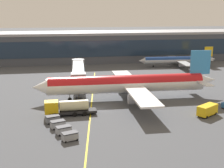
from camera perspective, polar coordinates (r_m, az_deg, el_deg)
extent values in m
plane|color=#47494F|center=(69.60, -2.58, -4.64)|extent=(700.00, 700.00, 0.00)
cube|color=yellow|center=(71.35, -3.87, -4.20)|extent=(11.05, 79.31, 0.01)
cube|color=#424751|center=(135.21, -11.40, 6.47)|extent=(172.96, 19.32, 11.65)
cube|color=#1E2D42|center=(125.50, -11.52, 6.22)|extent=(167.77, 0.16, 6.52)
cube|color=#99999E|center=(134.62, -11.53, 9.15)|extent=(176.42, 19.71, 1.00)
cylinder|color=white|center=(76.32, 2.70, -0.06)|extent=(39.06, 4.75, 4.05)
cylinder|color=red|center=(76.24, 2.70, 0.20)|extent=(38.28, 4.58, 3.89)
cone|color=white|center=(75.15, -13.14, -0.62)|extent=(4.12, 3.92, 3.84)
cone|color=white|center=(82.93, 17.16, 0.72)|extent=(4.92, 3.53, 3.44)
cube|color=#388CD1|center=(81.18, 16.04, 3.89)|extent=(5.27, 0.46, 6.07)
cube|color=white|center=(78.21, 16.71, 0.16)|extent=(2.12, 6.51, 0.24)
cube|color=white|center=(85.41, 14.43, 1.40)|extent=(2.12, 6.51, 0.24)
cube|color=white|center=(67.09, 5.66, -2.28)|extent=(5.10, 16.46, 0.40)
cube|color=white|center=(86.45, 2.35, 1.34)|extent=(5.10, 16.46, 0.40)
cylinder|color=#939399|center=(70.00, 4.25, -2.79)|extent=(3.16, 2.28, 2.23)
cylinder|color=#939399|center=(83.75, 2.05, -0.05)|extent=(3.16, 2.28, 2.23)
cylinder|color=black|center=(75.74, -7.81, -2.85)|extent=(1.01, 0.42, 1.00)
cylinder|color=slate|center=(75.50, -7.84, -2.21)|extent=(0.20, 0.20, 1.76)
cylinder|color=black|center=(75.93, 4.67, -2.73)|extent=(1.01, 0.42, 1.00)
cylinder|color=slate|center=(75.69, 4.69, -2.09)|extent=(0.20, 0.20, 1.76)
cylinder|color=black|center=(79.34, 4.07, -2.01)|extent=(1.01, 0.42, 1.00)
cylinder|color=slate|center=(79.11, 4.08, -1.39)|extent=(0.20, 0.20, 1.76)
cube|color=#B2B7BC|center=(87.45, -6.25, 2.48)|extent=(4.32, 22.03, 2.80)
cube|color=#2D84C6|center=(87.45, -6.22, 2.48)|extent=(4.22, 18.54, 1.54)
cube|color=#9EA3A8|center=(76.73, -6.23, 0.94)|extent=(3.79, 3.41, 2.94)
cylinder|color=#4C4C51|center=(77.49, -6.17, -1.40)|extent=(0.70, 0.70, 3.68)
cube|color=#262628|center=(77.94, -6.14, -2.60)|extent=(1.91, 1.91, 0.30)
cylinder|color=gray|center=(98.22, -6.27, 3.68)|extent=(3.90, 3.90, 3.08)
cylinder|color=gray|center=(98.81, -6.22, 1.83)|extent=(1.80, 1.80, 3.68)
cube|color=#232326|center=(66.01, -7.24, -5.07)|extent=(10.06, 2.74, 0.50)
cube|color=yellow|center=(65.52, -11.12, -4.21)|extent=(2.86, 2.57, 2.50)
cube|color=black|center=(65.40, -12.25, -3.84)|extent=(0.22, 2.30, 1.12)
cylinder|color=beige|center=(65.62, -7.03, -3.94)|extent=(6.05, 2.35, 2.20)
cylinder|color=black|center=(64.86, -10.56, -5.76)|extent=(1.01, 0.37, 1.00)
cylinder|color=black|center=(67.11, -10.59, -5.11)|extent=(1.01, 0.37, 1.00)
cylinder|color=black|center=(64.99, -6.90, -5.59)|extent=(1.01, 0.37, 1.00)
cylinder|color=black|center=(67.24, -7.05, -4.94)|extent=(1.01, 0.37, 1.00)
cylinder|color=black|center=(65.16, -5.05, -5.49)|extent=(1.01, 0.37, 1.00)
cylinder|color=black|center=(67.40, -5.26, -4.85)|extent=(1.01, 0.37, 1.00)
cylinder|color=black|center=(74.42, 19.76, -4.00)|extent=(0.64, 0.52, 0.60)
cube|color=yellow|center=(67.94, 17.23, -4.55)|extent=(5.34, 4.48, 2.00)
cube|color=black|center=(68.88, 17.78, -4.04)|extent=(2.50, 2.54, 0.60)
cylinder|color=black|center=(70.13, 17.24, -4.85)|extent=(0.64, 0.54, 0.60)
cylinder|color=black|center=(69.27, 18.58, -5.18)|extent=(0.64, 0.54, 0.60)
cylinder|color=black|center=(67.26, 15.71, -5.53)|extent=(0.64, 0.54, 0.60)
cylinder|color=black|center=(66.36, 17.10, -5.88)|extent=(0.64, 0.54, 0.60)
cube|color=gray|center=(53.60, -7.80, -9.58)|extent=(2.94, 2.24, 1.10)
cube|color=#333338|center=(53.33, -7.82, -8.89)|extent=(3.00, 2.29, 0.10)
cylinder|color=black|center=(52.85, -8.56, -10.60)|extent=(0.38, 0.23, 0.36)
cylinder|color=black|center=(54.16, -9.10, -10.01)|extent=(0.38, 0.23, 0.36)
cylinder|color=black|center=(53.51, -6.43, -10.22)|extent=(0.38, 0.23, 0.36)
cylinder|color=black|center=(54.79, -7.02, -9.65)|extent=(0.38, 0.23, 0.36)
cube|color=gray|center=(56.40, -8.95, -8.43)|extent=(2.94, 2.24, 1.10)
cube|color=#333338|center=(56.15, -8.97, -7.76)|extent=(3.00, 2.29, 0.10)
cylinder|color=black|center=(55.65, -9.69, -9.38)|extent=(0.38, 0.23, 0.36)
cylinder|color=black|center=(56.97, -10.18, -8.84)|extent=(0.38, 0.23, 0.36)
cylinder|color=black|center=(56.27, -7.66, -9.04)|extent=(0.38, 0.23, 0.36)
cylinder|color=black|center=(57.58, -8.19, -8.52)|extent=(0.38, 0.23, 0.36)
cube|color=gray|center=(59.24, -9.98, -7.38)|extent=(2.94, 2.24, 1.10)
cube|color=#333338|center=(59.00, -10.01, -6.74)|extent=(3.00, 2.29, 0.10)
cylinder|color=black|center=(58.48, -10.70, -8.27)|extent=(0.38, 0.23, 0.36)
cylinder|color=black|center=(59.82, -11.14, -7.79)|extent=(0.38, 0.23, 0.36)
cylinder|color=black|center=(59.07, -8.76, -7.96)|extent=(0.38, 0.23, 0.36)
cylinder|color=black|center=(60.40, -9.24, -7.49)|extent=(0.38, 0.23, 0.36)
cube|color=#595B60|center=(62.11, -10.92, -6.43)|extent=(2.94, 2.24, 1.10)
cube|color=#333338|center=(61.88, -10.94, -5.82)|extent=(3.00, 2.29, 0.10)
cylinder|color=black|center=(61.35, -11.61, -7.26)|extent=(0.38, 0.23, 0.36)
cylinder|color=black|center=(62.71, -12.01, -6.82)|extent=(0.38, 0.23, 0.36)
cylinder|color=black|center=(61.91, -9.76, -6.98)|extent=(0.38, 0.23, 0.36)
cylinder|color=black|center=(63.26, -10.20, -6.55)|extent=(0.38, 0.23, 0.36)
cylinder|color=#B2B7BC|center=(123.91, 11.95, 4.32)|extent=(26.37, 4.22, 2.57)
cylinder|color=navy|center=(123.88, 11.95, 4.43)|extent=(25.84, 4.08, 2.47)
cone|color=#B2B7BC|center=(120.34, 5.56, 4.29)|extent=(2.72, 2.60, 2.44)
cone|color=#B2B7BC|center=(128.94, 17.97, 4.42)|extent=(3.22, 2.38, 2.19)
cube|color=gold|center=(127.93, 17.44, 5.73)|extent=(3.35, 0.47, 3.86)
cube|color=#B2B7BC|center=(125.78, 17.60, 4.30)|extent=(1.68, 4.20, 0.17)
cube|color=#B2B7BC|center=(130.45, 16.70, 4.66)|extent=(1.68, 4.20, 0.17)
cube|color=#B2B7BC|center=(117.93, 13.44, 3.70)|extent=(4.10, 11.22, 0.28)
cube|color=#B2B7BC|center=(130.67, 11.48, 4.72)|extent=(4.10, 11.22, 0.28)
cylinder|color=#939399|center=(119.70, 12.79, 3.43)|extent=(2.07, 1.54, 1.42)
cylinder|color=#939399|center=(128.72, 11.42, 4.18)|extent=(2.07, 1.54, 1.42)
cylinder|color=black|center=(121.71, 7.65, 3.27)|extent=(0.73, 0.33, 0.71)
cylinder|color=slate|center=(121.60, 7.66, 3.57)|extent=(0.14, 0.14, 1.30)
cylinder|color=black|center=(123.69, 12.76, 3.22)|extent=(0.73, 0.33, 0.71)
cylinder|color=slate|center=(123.58, 12.77, 3.51)|extent=(0.14, 0.14, 1.30)
cylinder|color=black|center=(125.85, 12.42, 3.40)|extent=(0.73, 0.33, 0.71)
cylinder|color=slate|center=(125.74, 12.44, 3.70)|extent=(0.14, 0.14, 1.30)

